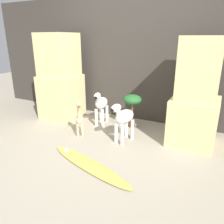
# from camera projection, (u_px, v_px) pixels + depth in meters

# --- Properties ---
(ground_plane) EXTENTS (14.00, 14.00, 0.00)m
(ground_plane) POSITION_uv_depth(u_px,v_px,m) (87.00, 153.00, 2.95)
(ground_plane) COLOR #9E937F
(wall_back) EXTENTS (6.40, 0.08, 2.20)m
(wall_back) POSITION_uv_depth(u_px,v_px,m) (133.00, 60.00, 3.92)
(wall_back) COLOR #38332D
(wall_back) RESTS_ON ground_plane
(rock_pillar_left) EXTENTS (0.64, 0.67, 1.56)m
(rock_pillar_left) POSITION_uv_depth(u_px,v_px,m) (60.00, 80.00, 4.05)
(rock_pillar_left) COLOR #DBC184
(rock_pillar_left) RESTS_ON ground_plane
(rock_pillar_right) EXTENTS (0.64, 0.67, 1.50)m
(rock_pillar_right) POSITION_uv_depth(u_px,v_px,m) (196.00, 98.00, 3.04)
(rock_pillar_right) COLOR #DBC184
(rock_pillar_right) RESTS_ON ground_plane
(zebra_right) EXTENTS (0.27, 0.49, 0.62)m
(zebra_right) POSITION_uv_depth(u_px,v_px,m) (123.00, 118.00, 3.15)
(zebra_right) COLOR white
(zebra_right) RESTS_ON ground_plane
(zebra_left) EXTENTS (0.25, 0.49, 0.62)m
(zebra_left) POSITION_uv_depth(u_px,v_px,m) (101.00, 104.00, 3.79)
(zebra_left) COLOR white
(zebra_left) RESTS_ON ground_plane
(giraffe_figurine) EXTENTS (0.31, 0.37, 0.59)m
(giraffe_figurine) POSITION_uv_depth(u_px,v_px,m) (79.00, 118.00, 3.39)
(giraffe_figurine) COLOR beige
(giraffe_figurine) RESTS_ON ground_plane
(potted_palm_front) EXTENTS (0.31, 0.31, 0.57)m
(potted_palm_front) POSITION_uv_depth(u_px,v_px,m) (132.00, 102.00, 3.68)
(potted_palm_front) COLOR #513323
(potted_palm_front) RESTS_ON ground_plane
(surfboard) EXTENTS (1.34, 0.60, 0.08)m
(surfboard) POSITION_uv_depth(u_px,v_px,m) (89.00, 164.00, 2.64)
(surfboard) COLOR gold
(surfboard) RESTS_ON ground_plane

